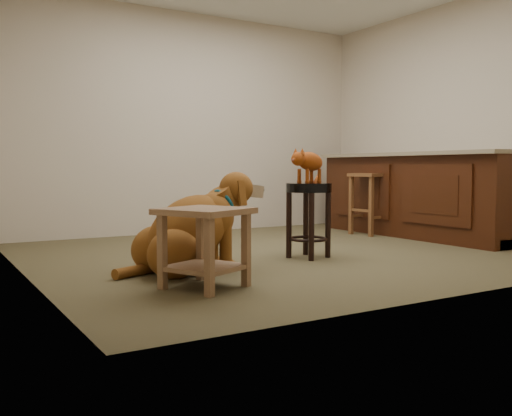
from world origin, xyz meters
TOP-DOWN VIEW (x-y plane):
  - floor at (0.00, 0.00)m, footprint 4.50×4.00m
  - room_shell at (0.00, 0.00)m, footprint 4.54×4.04m
  - cabinet_run at (1.94, 0.30)m, footprint 0.70×2.56m
  - padded_stool at (-0.02, -0.34)m, footprint 0.41×0.41m
  - wood_stool at (1.61, 0.68)m, footprint 0.42×0.42m
  - side_table at (-1.32, -1.01)m, footprint 0.66×0.66m
  - golden_retriever at (-1.17, -0.44)m, footprint 1.25×0.63m
  - tabby_kitten at (-0.03, -0.34)m, footprint 0.47×0.30m

SIDE VIEW (x-z plane):
  - floor at x=0.00m, z-range -0.01..0.01m
  - golden_retriever at x=-1.17m, z-range -0.10..0.69m
  - side_table at x=-1.32m, z-range 0.08..0.59m
  - wood_stool at x=1.61m, z-range 0.01..0.72m
  - cabinet_run at x=1.94m, z-range -0.03..0.91m
  - padded_stool at x=-0.02m, z-range 0.13..0.77m
  - tabby_kitten at x=-0.03m, z-range 0.65..0.98m
  - room_shell at x=0.00m, z-range 0.37..2.99m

